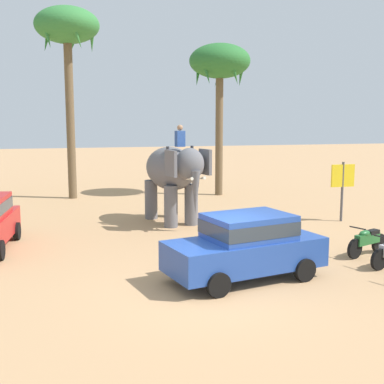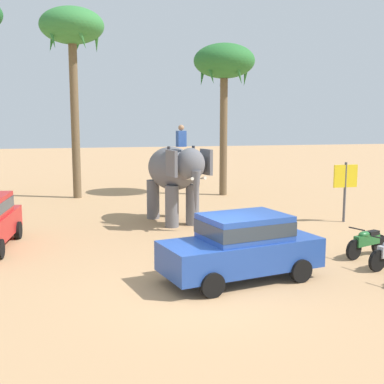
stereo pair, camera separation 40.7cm
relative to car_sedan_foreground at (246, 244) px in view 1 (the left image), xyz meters
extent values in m
plane|color=tan|center=(-1.08, -0.68, -0.93)|extent=(120.00, 120.00, 0.00)
cube|color=#23479E|center=(-0.04, -0.01, -0.25)|extent=(4.37, 2.54, 0.76)
cube|color=#23479E|center=(0.06, 0.01, 0.45)|extent=(2.39, 1.98, 0.64)
cube|color=#2D3842|center=(0.06, 0.01, 0.45)|extent=(2.41, 2.00, 0.35)
cylinder|color=black|center=(-1.09, -1.11, -0.63)|extent=(0.62, 0.31, 0.60)
cylinder|color=black|center=(-1.46, 0.55, -0.63)|extent=(0.62, 0.31, 0.60)
cylinder|color=black|center=(1.39, -0.56, -0.63)|extent=(0.62, 0.31, 0.60)
cylinder|color=black|center=(1.02, 1.10, -0.63)|extent=(0.62, 0.31, 0.60)
cylinder|color=black|center=(-6.37, 3.42, -0.63)|extent=(0.24, 0.62, 0.60)
cylinder|color=black|center=(-6.10, 5.95, -0.63)|extent=(0.24, 0.62, 0.60)
ellipsoid|color=slate|center=(-0.36, 7.62, 1.22)|extent=(2.30, 3.39, 1.70)
cylinder|color=slate|center=(0.29, 6.82, -0.13)|extent=(0.52, 0.52, 1.60)
cylinder|color=slate|center=(-0.56, 6.61, -0.13)|extent=(0.52, 0.52, 1.60)
cylinder|color=slate|center=(-0.16, 8.63, -0.13)|extent=(0.52, 0.52, 1.60)
cylinder|color=slate|center=(-1.01, 8.42, -0.13)|extent=(0.52, 0.52, 1.60)
ellipsoid|color=slate|center=(0.03, 6.04, 1.52)|extent=(1.31, 1.23, 1.20)
cube|color=slate|center=(0.71, 6.31, 1.57)|extent=(0.31, 0.81, 0.96)
cube|color=slate|center=(-0.69, 5.96, 1.57)|extent=(0.31, 0.81, 0.96)
cone|color=slate|center=(0.14, 5.60, 0.52)|extent=(0.44, 0.44, 1.60)
cone|color=beige|center=(0.38, 5.71, 1.02)|extent=(0.25, 0.57, 0.21)
cone|color=beige|center=(-0.13, 5.59, 1.02)|extent=(0.25, 0.57, 0.21)
cube|color=#2D519E|center=(-0.16, 6.79, 2.42)|extent=(0.39, 0.31, 0.60)
sphere|color=#A87A56|center=(-0.16, 6.79, 2.84)|extent=(0.22, 0.22, 0.22)
cylinder|color=#333338|center=(0.35, 6.92, 1.87)|extent=(0.12, 0.12, 0.55)
cylinder|color=#333338|center=(-0.66, 6.67, 1.87)|extent=(0.12, 0.12, 0.55)
cylinder|color=black|center=(3.80, -0.21, -0.63)|extent=(0.60, 0.28, 0.60)
cylinder|color=black|center=(3.89, -0.18, -0.01)|extent=(0.21, 0.54, 0.04)
cylinder|color=black|center=(3.79, 0.96, -0.63)|extent=(0.59, 0.32, 0.60)
cylinder|color=black|center=(4.91, 1.41, -0.63)|extent=(0.59, 0.32, 0.60)
cube|color=#23662D|center=(4.35, 1.19, -0.41)|extent=(1.02, 0.56, 0.32)
ellipsoid|color=#23662D|center=(4.21, 1.13, -0.23)|extent=(0.50, 0.39, 0.20)
cube|color=black|center=(4.58, 1.28, -0.23)|extent=(0.49, 0.37, 0.12)
cylinder|color=black|center=(3.88, 1.00, -0.01)|extent=(0.24, 0.53, 0.04)
cylinder|color=brown|center=(3.65, 13.91, 2.51)|extent=(0.40, 0.40, 6.87)
ellipsoid|color=#286B2D|center=(3.65, 13.91, 6.15)|extent=(3.20, 3.20, 1.80)
cone|color=#286B2D|center=(4.85, 13.91, 5.65)|extent=(0.40, 0.92, 1.64)
cone|color=#286B2D|center=(4.02, 15.05, 5.65)|extent=(0.91, 0.57, 1.67)
cone|color=#286B2D|center=(2.68, 14.62, 5.65)|extent=(0.73, 0.83, 1.69)
cone|color=#286B2D|center=(2.68, 13.21, 5.65)|extent=(0.73, 0.83, 1.69)
cone|color=#286B2D|center=(4.02, 12.77, 5.65)|extent=(0.91, 0.57, 1.67)
cylinder|color=brown|center=(-4.03, 14.72, 3.32)|extent=(0.42, 0.42, 8.49)
ellipsoid|color=#337A38|center=(-4.03, 14.72, 7.76)|extent=(3.20, 3.20, 1.80)
cone|color=#337A38|center=(-2.83, 14.72, 7.26)|extent=(0.40, 0.92, 1.64)
cone|color=#337A38|center=(-3.66, 15.86, 7.26)|extent=(0.91, 0.57, 1.67)
cone|color=#337A38|center=(-5.01, 15.43, 7.26)|extent=(0.73, 0.83, 1.69)
cone|color=#337A38|center=(-5.01, 14.01, 7.26)|extent=(0.73, 0.83, 1.69)
cone|color=#337A38|center=(-3.66, 13.58, 7.26)|extent=(0.91, 0.57, 1.67)
cylinder|color=#4C4C51|center=(6.34, 5.98, 0.27)|extent=(0.10, 0.10, 2.40)
cube|color=yellow|center=(6.34, 5.98, 0.92)|extent=(1.00, 0.08, 0.90)
camera|label=1|loc=(-4.51, -11.86, 3.22)|focal=47.12mm
camera|label=2|loc=(-4.11, -11.95, 3.22)|focal=47.12mm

